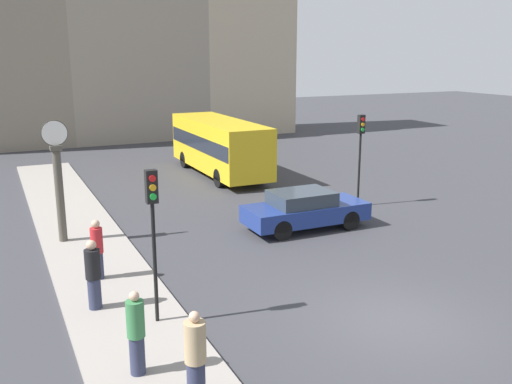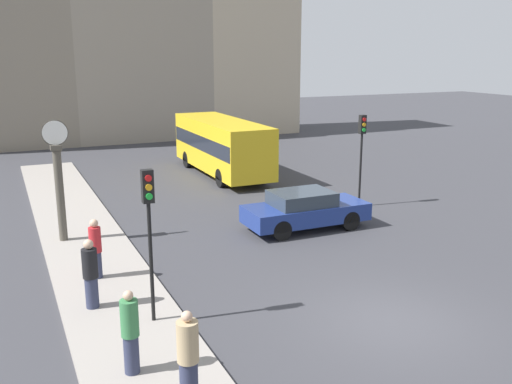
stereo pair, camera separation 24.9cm
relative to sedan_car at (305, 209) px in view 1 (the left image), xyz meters
name	(u,v)px [view 1 (the left image)]	position (x,y,z in m)	size (l,w,h in m)	color
ground_plane	(394,320)	(-1.70, -7.28, -0.73)	(120.00, 120.00, 0.00)	#38383D
sidewalk_corner	(77,228)	(-7.54, 3.47, -0.68)	(2.72, 25.50, 0.11)	gray
building_row	(100,19)	(-2.37, 24.53, 7.68)	(27.11, 5.00, 18.41)	gray
sedan_car	(305,209)	(0.00, 0.00, 0.00)	(4.50, 1.82, 1.42)	navy
bus_distant	(219,144)	(0.65, 9.97, 0.89)	(2.41, 8.39, 2.85)	gold
traffic_light_near	(153,215)	(-6.92, -5.06, 2.00)	(0.26, 0.24, 3.65)	black
traffic_light_far	(360,141)	(3.59, 1.76, 2.00)	(0.26, 0.24, 3.81)	black
street_clock	(59,181)	(-8.19, 2.00, 1.45)	(0.85, 0.36, 4.07)	#4C473D
pedestrian_green_hoodie	(136,333)	(-7.89, -7.11, 0.25)	(0.36, 0.36, 1.75)	#2D334C
pedestrian_red_top	(97,249)	(-7.70, -1.84, 0.24)	(0.34, 0.34, 1.71)	#2D334C
pedestrian_black_jacket	(93,275)	(-8.13, -3.74, 0.26)	(0.38, 0.38, 1.77)	#2D334C
pedestrian_tan_coat	(195,358)	(-7.16, -8.51, 0.27)	(0.40, 0.40, 1.79)	#2D334C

